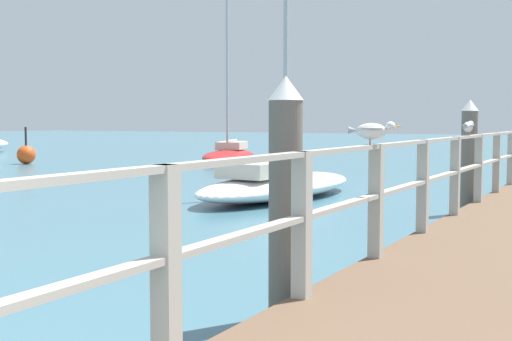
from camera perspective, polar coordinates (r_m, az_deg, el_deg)
pier_railing at (r=9.81m, az=16.26°, el=0.31°), size 0.12×16.91×1.08m
dock_piling_near at (r=5.64m, az=2.47°, el=-2.34°), size 0.29×0.29×2.03m
dock_piling_far at (r=12.64m, az=17.31°, el=1.12°), size 0.29×0.29×2.03m
seagull_foreground at (r=6.40m, az=9.65°, el=3.33°), size 0.45×0.25×0.21m
seagull_background at (r=10.58m, az=17.25°, el=3.53°), size 0.18×0.48×0.21m
boat_0 at (r=27.09m, az=-2.26°, el=1.41°), size 3.38×5.57×6.84m
boat_3 at (r=14.58m, az=1.79°, el=-1.05°), size 2.27×5.51×5.75m
channel_buoy at (r=27.34m, az=-18.59°, el=1.27°), size 0.70×0.70×1.40m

